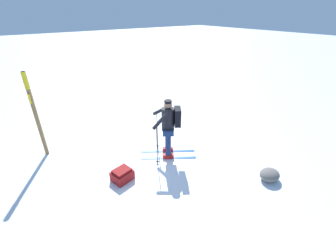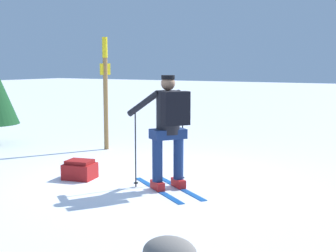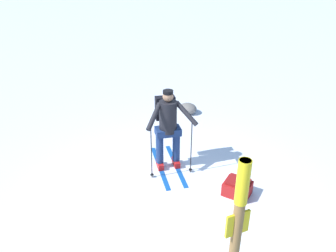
# 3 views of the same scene
# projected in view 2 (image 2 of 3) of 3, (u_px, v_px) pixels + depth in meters

# --- Properties ---
(ground_plane) EXTENTS (80.00, 80.00, 0.00)m
(ground_plane) POSITION_uv_depth(u_px,v_px,m) (154.00, 179.00, 7.50)
(ground_plane) COLOR white
(skier) EXTENTS (1.54, 1.25, 1.67)m
(skier) POSITION_uv_depth(u_px,v_px,m) (169.00, 124.00, 6.73)
(skier) COLOR #144C9E
(skier) RESTS_ON ground_plane
(dropped_backpack) EXTENTS (0.54, 0.49, 0.31)m
(dropped_backpack) POSITION_uv_depth(u_px,v_px,m) (80.00, 170.00, 7.47)
(dropped_backpack) COLOR maroon
(dropped_backpack) RESTS_ON ground_plane
(trail_marker) EXTENTS (0.12, 0.23, 2.39)m
(trail_marker) POSITION_uv_depth(u_px,v_px,m) (105.00, 84.00, 9.92)
(trail_marker) COLOR olive
(trail_marker) RESTS_ON ground_plane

